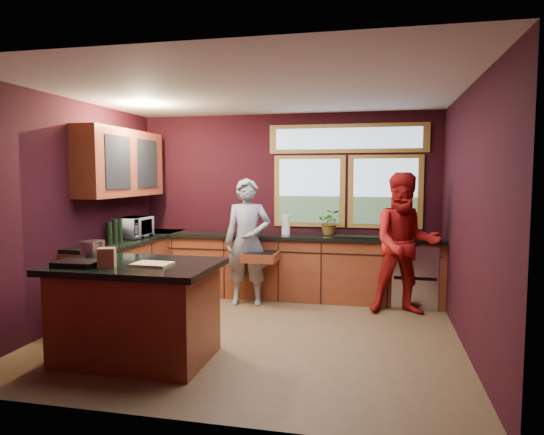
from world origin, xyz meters
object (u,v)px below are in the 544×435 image
(island, at_px, (137,311))
(cutting_board, at_px, (152,264))
(person_grey, at_px, (247,242))
(person_red, at_px, (405,244))
(stock_pot, at_px, (93,250))

(island, xyz_separation_m, cutting_board, (0.20, -0.05, 0.48))
(island, bearing_deg, person_grey, 76.65)
(person_red, bearing_deg, stock_pot, -155.42)
(person_grey, relative_size, cutting_board, 4.98)
(person_red, relative_size, stock_pot, 7.61)
(cutting_board, distance_m, stock_pot, 0.78)
(stock_pot, bearing_deg, island, -15.26)
(person_red, bearing_deg, cutting_board, -145.38)
(island, xyz_separation_m, person_red, (2.62, 2.16, 0.43))
(person_red, height_order, cutting_board, person_red)
(island, relative_size, cutting_board, 4.43)
(person_grey, xyz_separation_m, person_red, (2.10, -0.03, 0.04))
(cutting_board, bearing_deg, person_grey, 81.88)
(cutting_board, bearing_deg, person_red, 42.47)
(person_grey, xyz_separation_m, stock_pot, (-1.07, -2.04, 0.16))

